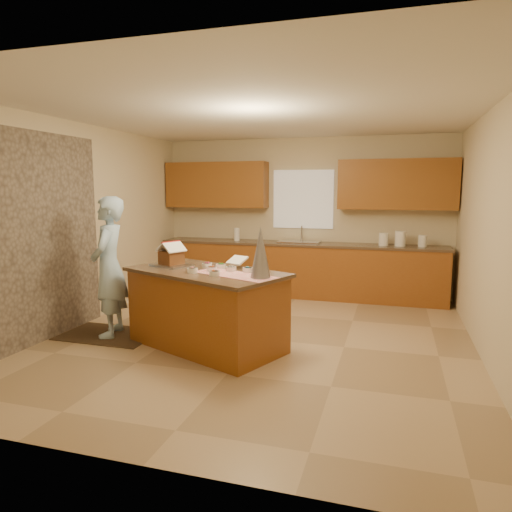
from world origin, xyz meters
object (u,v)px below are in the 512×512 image
Objects in this scene: tinsel_tree at (261,252)px; gingerbread_house at (171,256)px; boy at (109,267)px; island_base at (206,310)px.

tinsel_tree is 1.32m from gingerbread_house.
boy is 0.81m from gingerbread_house.
boy is at bearing 171.84° from tinsel_tree.
island_base is 1.07m from tinsel_tree.
gingerbread_house reaches higher than island_base.
island_base is 1.02× the size of boy.
boy reaches higher than tinsel_tree.
island_base is 4.94× the size of gingerbread_house.
boy is (-2.03, 0.29, -0.30)m from tinsel_tree.
tinsel_tree is at bearing 3.67° from island_base.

